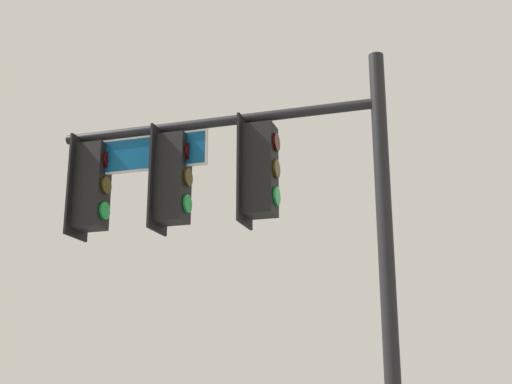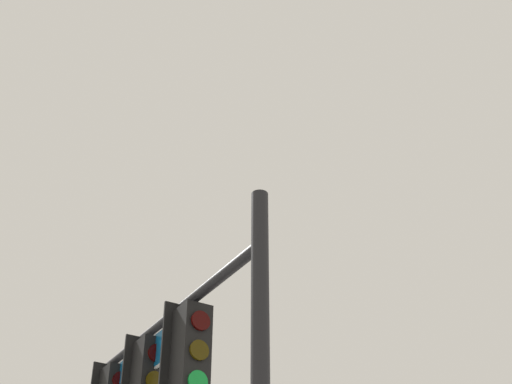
{
  "view_description": "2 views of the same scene",
  "coord_description": "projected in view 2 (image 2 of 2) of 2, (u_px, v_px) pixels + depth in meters",
  "views": [
    {
      "loc": [
        -6.03,
        -0.87,
        1.94
      ],
      "look_at": [
        -4.62,
        -9.91,
        4.61
      ],
      "focal_mm": 50.0,
      "sensor_mm": 36.0,
      "label": 1
    },
    {
      "loc": [
        -10.87,
        -4.56,
        1.76
      ],
      "look_at": [
        -4.66,
        -9.78,
        7.18
      ],
      "focal_mm": 50.0,
      "sensor_mm": 36.0,
      "label": 2
    }
  ],
  "objects": []
}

